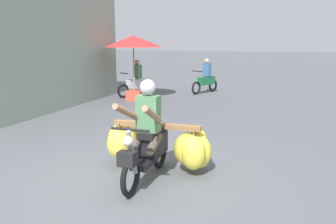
{
  "coord_description": "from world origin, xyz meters",
  "views": [
    {
      "loc": [
        2.24,
        -4.75,
        2.17
      ],
      "look_at": [
        0.18,
        1.1,
        0.9
      ],
      "focal_mm": 38.11,
      "sensor_mm": 36.0,
      "label": 1
    }
  ],
  "objects_px": {
    "motorbike_distant_ahead_left": "(206,79)",
    "produce_crate": "(135,95)",
    "motorbike_main_loaded": "(157,143)",
    "motorbike_distant_ahead_right": "(137,82)",
    "market_umbrella_near_shop": "(133,41)"
  },
  "relations": [
    {
      "from": "motorbike_distant_ahead_left",
      "to": "produce_crate",
      "type": "distance_m",
      "value": 3.35
    },
    {
      "from": "motorbike_main_loaded",
      "to": "motorbike_distant_ahead_right",
      "type": "relative_size",
      "value": 1.33
    },
    {
      "from": "market_umbrella_near_shop",
      "to": "produce_crate",
      "type": "distance_m",
      "value": 1.96
    },
    {
      "from": "motorbike_distant_ahead_left",
      "to": "market_umbrella_near_shop",
      "type": "relative_size",
      "value": 0.65
    },
    {
      "from": "motorbike_distant_ahead_left",
      "to": "motorbike_distant_ahead_right",
      "type": "height_order",
      "value": "same"
    },
    {
      "from": "motorbike_main_loaded",
      "to": "motorbike_distant_ahead_left",
      "type": "relative_size",
      "value": 1.27
    },
    {
      "from": "motorbike_main_loaded",
      "to": "motorbike_distant_ahead_left",
      "type": "distance_m",
      "value": 9.08
    },
    {
      "from": "market_umbrella_near_shop",
      "to": "produce_crate",
      "type": "relative_size",
      "value": 4.1
    },
    {
      "from": "motorbike_distant_ahead_left",
      "to": "produce_crate",
      "type": "height_order",
      "value": "motorbike_distant_ahead_left"
    },
    {
      "from": "motorbike_main_loaded",
      "to": "market_umbrella_near_shop",
      "type": "bearing_deg",
      "value": 117.57
    },
    {
      "from": "motorbike_distant_ahead_right",
      "to": "market_umbrella_near_shop",
      "type": "distance_m",
      "value": 1.61
    },
    {
      "from": "motorbike_main_loaded",
      "to": "motorbike_distant_ahead_left",
      "type": "height_order",
      "value": "motorbike_main_loaded"
    },
    {
      "from": "motorbike_distant_ahead_right",
      "to": "market_umbrella_near_shop",
      "type": "bearing_deg",
      "value": -75.76
    },
    {
      "from": "motorbike_distant_ahead_left",
      "to": "motorbike_distant_ahead_right",
      "type": "relative_size",
      "value": 1.04
    },
    {
      "from": "motorbike_distant_ahead_right",
      "to": "motorbike_distant_ahead_left",
      "type": "bearing_deg",
      "value": 37.25
    }
  ]
}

